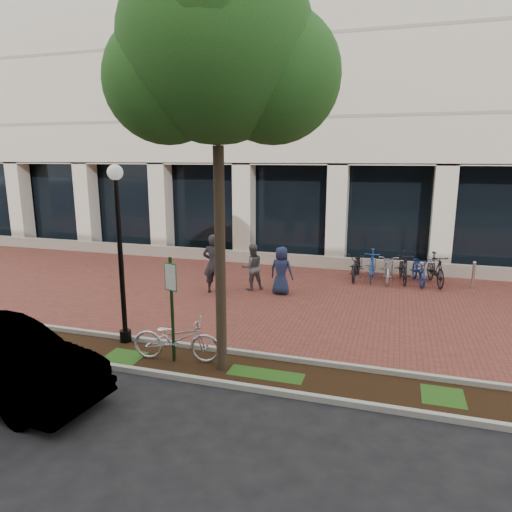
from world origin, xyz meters
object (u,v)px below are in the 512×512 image
(locked_bicycle, at_px, (176,338))
(bollard, at_px, (473,275))
(pedestrian_right, at_px, (281,271))
(bike_rack_cluster, at_px, (395,267))
(pedestrian_mid, at_px, (252,267))
(parking_sign, at_px, (171,296))
(lamppost, at_px, (120,245))
(pedestrian_left, at_px, (214,264))
(street_tree, at_px, (220,58))

(locked_bicycle, bearing_deg, bollard, -49.47)
(pedestrian_right, distance_m, bike_rack_cluster, 4.50)
(pedestrian_mid, height_order, bollard, pedestrian_mid)
(parking_sign, distance_m, pedestrian_mid, 5.96)
(locked_bicycle, height_order, bike_rack_cluster, bike_rack_cluster)
(pedestrian_mid, bearing_deg, bollard, 164.67)
(bike_rack_cluster, bearing_deg, bollard, -6.74)
(bike_rack_cluster, bearing_deg, parking_sign, -122.25)
(lamppost, bearing_deg, pedestrian_right, 61.96)
(pedestrian_mid, bearing_deg, pedestrian_right, 136.09)
(parking_sign, relative_size, pedestrian_left, 1.20)
(pedestrian_mid, relative_size, bollard, 1.63)
(bike_rack_cluster, bearing_deg, pedestrian_mid, -155.21)
(locked_bicycle, height_order, pedestrian_mid, pedestrian_mid)
(pedestrian_left, relative_size, bike_rack_cluster, 0.55)
(parking_sign, relative_size, pedestrian_right, 1.48)
(locked_bicycle, distance_m, pedestrian_left, 5.28)
(parking_sign, height_order, bollard, parking_sign)
(locked_bicycle, relative_size, pedestrian_mid, 1.24)
(lamppost, xyz_separation_m, pedestrian_left, (0.50, 4.53, -1.44))
(bollard, bearing_deg, parking_sign, -131.09)
(parking_sign, xyz_separation_m, bollard, (7.23, 8.29, -1.02))
(parking_sign, distance_m, lamppost, 2.00)
(lamppost, distance_m, pedestrian_mid, 5.73)
(locked_bicycle, bearing_deg, lamppost, 62.67)
(pedestrian_right, height_order, bollard, pedestrian_right)
(pedestrian_right, xyz_separation_m, bike_rack_cluster, (3.58, 2.71, -0.26))
(pedestrian_mid, relative_size, pedestrian_right, 0.99)
(lamppost, bearing_deg, bollard, 40.62)
(pedestrian_left, relative_size, bollard, 2.03)
(lamppost, bearing_deg, parking_sign, -21.94)
(street_tree, bearing_deg, locked_bicycle, 176.96)
(parking_sign, distance_m, bike_rack_cluster, 9.66)
(lamppost, height_order, bike_rack_cluster, lamppost)
(bollard, bearing_deg, pedestrian_mid, -161.96)
(pedestrian_right, distance_m, bollard, 6.71)
(bollard, bearing_deg, street_tree, -126.03)
(street_tree, relative_size, locked_bicycle, 4.19)
(lamppost, relative_size, bike_rack_cluster, 1.20)
(parking_sign, relative_size, bollard, 2.43)
(pedestrian_left, height_order, pedestrian_mid, pedestrian_left)
(bollard, bearing_deg, bike_rack_cluster, 176.83)
(bollard, distance_m, bike_rack_cluster, 2.62)
(street_tree, xyz_separation_m, pedestrian_mid, (-1.26, 5.90, -5.48))
(parking_sign, relative_size, lamppost, 0.55)
(street_tree, xyz_separation_m, locked_bicycle, (-1.17, 0.06, -5.76))
(locked_bicycle, relative_size, bollard, 2.02)
(lamppost, xyz_separation_m, street_tree, (2.87, -0.65, 3.85))
(street_tree, height_order, pedestrian_mid, street_tree)
(pedestrian_left, relative_size, pedestrian_right, 1.24)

